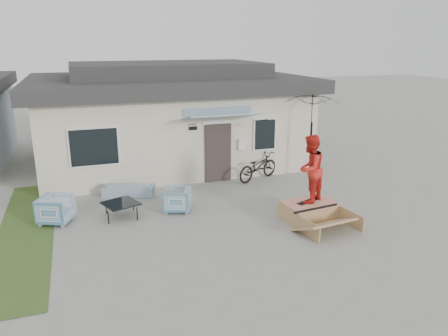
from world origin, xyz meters
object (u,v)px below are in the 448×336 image
object	(u,v)px
loveseat	(129,186)
armchair_right	(177,198)
skater	(310,168)
bicycle	(258,164)
skateboard	(308,201)
armchair_left	(56,208)
coffee_table	(121,210)
skate_ramp	(308,210)
patio_umbrella	(312,132)

from	to	relation	value
loveseat	armchair_right	xyz separation A→B (m)	(1.19, -1.81, 0.07)
loveseat	skater	world-z (taller)	skater
bicycle	skateboard	size ratio (longest dim) A/B	2.43
bicycle	skater	world-z (taller)	skater
armchair_left	coffee_table	distance (m)	1.76
coffee_table	skate_ramp	world-z (taller)	skate_ramp
bicycle	skater	distance (m)	3.84
armchair_right	coffee_table	bearing A→B (deg)	-71.61
armchair_left	skate_ramp	xyz separation A→B (m)	(6.78, -2.02, -0.18)
armchair_left	skateboard	xyz separation A→B (m)	(6.78, -1.97, 0.08)
armchair_right	coffee_table	xyz separation A→B (m)	(-1.62, 0.06, -0.17)
coffee_table	skateboard	bearing A→B (deg)	-19.58
loveseat	skate_ramp	world-z (taller)	loveseat
coffee_table	armchair_left	bearing A→B (deg)	173.98
skateboard	armchair_right	bearing A→B (deg)	132.06
armchair_right	skater	xyz separation A→B (m)	(3.41, -1.73, 1.10)
loveseat	armchair_left	world-z (taller)	armchair_left
loveseat	coffee_table	bearing A→B (deg)	96.17
patio_umbrella	bicycle	bearing A→B (deg)	165.72
loveseat	armchair_right	world-z (taller)	armchair_right
armchair_left	coffee_table	bearing A→B (deg)	-72.46
coffee_table	loveseat	bearing A→B (deg)	76.03
armchair_left	bicycle	world-z (taller)	bicycle
armchair_left	skater	bearing A→B (deg)	-82.68
loveseat	skater	xyz separation A→B (m)	(4.60, -3.54, 1.17)
armchair_right	skater	world-z (taller)	skater
armchair_left	coffee_table	world-z (taller)	armchair_left
coffee_table	bicycle	distance (m)	5.47
skate_ramp	skater	world-z (taller)	skater
loveseat	patio_umbrella	bearing A→B (deg)	-162.34
coffee_table	skate_ramp	size ratio (longest dim) A/B	0.46
coffee_table	skater	bearing A→B (deg)	-19.58
bicycle	skate_ramp	distance (m)	3.80
armchair_left	skate_ramp	bearing A→B (deg)	-83.03
armchair_right	coffee_table	size ratio (longest dim) A/B	0.89
coffee_table	skate_ramp	distance (m)	5.36
loveseat	coffee_table	size ratio (longest dim) A/B	1.87
armchair_left	armchair_right	xyz separation A→B (m)	(3.37, -0.25, -0.03)
patio_umbrella	skateboard	xyz separation A→B (m)	(-1.93, -3.26, -1.24)
loveseat	patio_umbrella	size ratio (longest dim) A/B	0.75
skate_ramp	skater	bearing A→B (deg)	90.00
coffee_table	skater	size ratio (longest dim) A/B	0.46
bicycle	skater	bearing A→B (deg)	154.37
skateboard	loveseat	bearing A→B (deg)	121.33
armchair_left	patio_umbrella	distance (m)	8.90
skate_ramp	skateboard	bearing A→B (deg)	90.00
skateboard	skater	size ratio (longest dim) A/B	0.41
bicycle	skater	xyz separation A→B (m)	(-0.07, -3.73, 0.88)
skateboard	patio_umbrella	bearing A→B (deg)	38.31
armchair_left	skate_ramp	size ratio (longest dim) A/B	0.44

